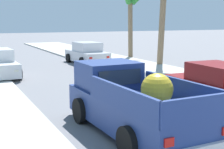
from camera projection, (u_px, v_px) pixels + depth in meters
sidewalk_right at (180, 79)px, 17.02m from camera, size 4.62×60.00×0.12m
curb_right at (166, 80)px, 16.63m from camera, size 0.16×60.00×0.10m
pickup_truck at (131, 103)px, 9.08m from camera, size 2.30×5.25×1.80m
car_left_near at (87, 54)px, 23.31m from camera, size 2.15×4.31×1.54m
car_left_mid at (217, 86)px, 11.83m from camera, size 2.15×4.31×1.54m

